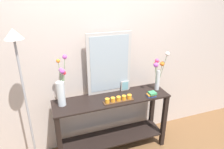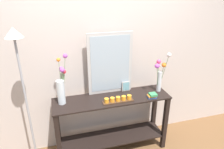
# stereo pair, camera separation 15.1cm
# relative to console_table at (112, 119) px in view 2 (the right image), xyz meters

# --- Properties ---
(ground_plane) EXTENTS (7.00, 6.00, 0.02)m
(ground_plane) POSITION_rel_console_table_xyz_m (0.00, 0.00, -0.52)
(ground_plane) COLOR brown
(wall_back) EXTENTS (6.40, 0.08, 2.70)m
(wall_back) POSITION_rel_console_table_xyz_m (0.00, 0.33, 0.84)
(wall_back) COLOR beige
(wall_back) RESTS_ON ground
(console_table) EXTENTS (1.52, 0.41, 0.84)m
(console_table) POSITION_rel_console_table_xyz_m (0.00, 0.00, 0.00)
(console_table) COLOR black
(console_table) RESTS_ON ground
(mirror_leaning) EXTENTS (0.59, 0.03, 0.82)m
(mirror_leaning) POSITION_rel_console_table_xyz_m (0.03, 0.17, 0.74)
(mirror_leaning) COLOR #B7B2AD
(mirror_leaning) RESTS_ON console_table
(tall_vase_left) EXTENTS (0.17, 0.17, 0.60)m
(tall_vase_left) POSITION_rel_console_table_xyz_m (-0.62, 0.06, 0.55)
(tall_vase_left) COLOR silver
(tall_vase_left) RESTS_ON console_table
(vase_right) EXTENTS (0.20, 0.15, 0.57)m
(vase_right) POSITION_rel_console_table_xyz_m (0.66, 0.00, 0.61)
(vase_right) COLOR silver
(vase_right) RESTS_ON console_table
(candle_tray) EXTENTS (0.39, 0.09, 0.07)m
(candle_tray) POSITION_rel_console_table_xyz_m (0.05, -0.11, 0.36)
(candle_tray) COLOR #472D1C
(candle_tray) RESTS_ON console_table
(picture_frame_small) EXTENTS (0.11, 0.01, 0.14)m
(picture_frame_small) POSITION_rel_console_table_xyz_m (0.24, 0.14, 0.40)
(picture_frame_small) COLOR #B7B2AD
(picture_frame_small) RESTS_ON console_table
(book_stack) EXTENTS (0.12, 0.09, 0.06)m
(book_stack) POSITION_rel_console_table_xyz_m (0.50, -0.14, 0.36)
(book_stack) COLOR #2D519E
(book_stack) RESTS_ON console_table
(floor_lamp) EXTENTS (0.24, 0.24, 1.81)m
(floor_lamp) POSITION_rel_console_table_xyz_m (-1.01, -0.10, 0.71)
(floor_lamp) COLOR #9E9EA3
(floor_lamp) RESTS_ON ground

